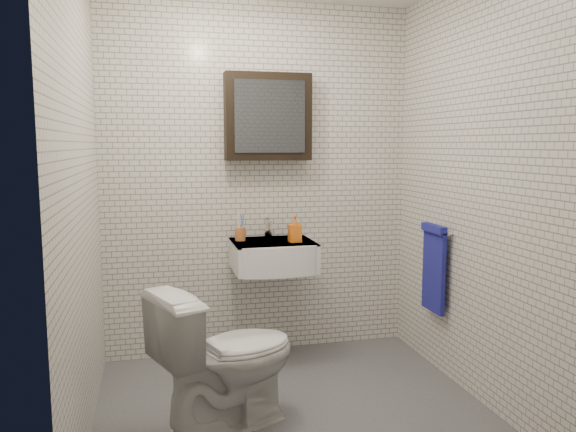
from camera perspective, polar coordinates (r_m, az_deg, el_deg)
The scene contains 9 objects.
ground at distance 3.39m, azimuth 0.53°, elevation -19.08°, with size 2.20×2.00×0.01m, color #4C4E54.
room_shell at distance 3.04m, azimuth 0.56°, elevation 6.46°, with size 2.22×2.02×2.51m.
washbasin at distance 3.84m, azimuth -1.41°, elevation -4.05°, with size 0.55×0.50×0.20m.
faucet at distance 4.00m, azimuth -2.01°, elevation -1.24°, with size 0.06×0.20×0.15m.
mirror_cabinet at distance 3.96m, azimuth -2.05°, elevation 10.03°, with size 0.60×0.15×0.60m.
towel_rail at distance 3.83m, azimuth 14.61°, elevation -4.79°, with size 0.09×0.30×0.58m.
toothbrush_cup at distance 3.89m, azimuth -4.88°, elevation -1.77°, with size 0.09×0.09×0.20m.
soap_bottle at distance 3.81m, azimuth 0.70°, elevation -1.33°, with size 0.08×0.08×0.18m, color orange.
toilet at distance 3.09m, azimuth -6.23°, elevation -14.00°, with size 0.44×0.76×0.78m, color white.
Camera 1 is at (-0.74, -2.95, 1.51)m, focal length 35.00 mm.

